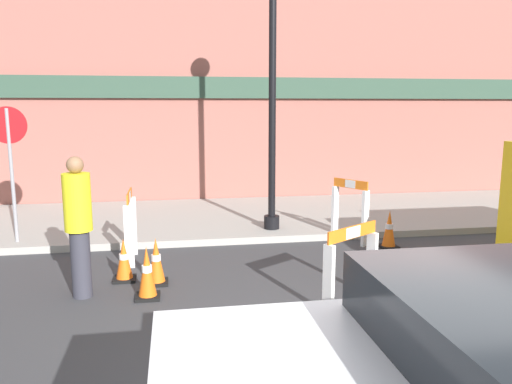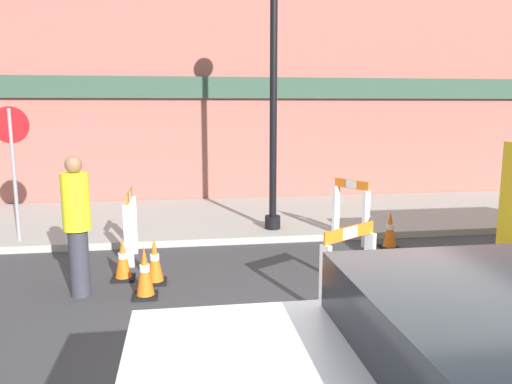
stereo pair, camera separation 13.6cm
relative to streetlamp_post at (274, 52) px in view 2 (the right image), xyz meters
name	(u,v)px [view 2 (the right image)]	position (x,y,z in m)	size (l,w,h in m)	color
ground_plane	(355,383)	(-0.21, -5.07, -3.31)	(60.00, 60.00, 0.00)	#38383A
sidewalk_slab	(252,217)	(-0.21, 1.33, -3.25)	(18.00, 3.81, 0.12)	#9E9B93
storefront_facade	(240,90)	(-0.21, 3.31, -0.56)	(18.00, 0.22, 5.50)	#93564C
streetlamp_post	(274,52)	(0.00, 0.00, 0.00)	(0.44, 0.44, 4.94)	black
stop_sign	(12,152)	(-4.39, -0.19, -1.68)	(0.60, 0.06, 2.24)	gray
barricade_0	(351,210)	(1.24, -0.72, -2.72)	(0.49, 0.68, 1.12)	white
barricade_1	(131,224)	(-2.45, -1.18, -2.73)	(0.14, 0.75, 1.09)	white
barricade_2	(349,262)	(0.29, -3.39, -2.78)	(0.83, 0.60, 0.97)	white
traffic_cone_0	(145,273)	(-2.13, -2.79, -2.99)	(0.30, 0.30, 0.67)	black
traffic_cone_1	(390,230)	(1.78, -1.17, -3.00)	(0.30, 0.30, 0.65)	black
traffic_cone_2	(123,260)	(-2.48, -2.08, -3.02)	(0.30, 0.30, 0.59)	black
traffic_cone_3	(155,261)	(-2.04, -2.29, -3.00)	(0.30, 0.30, 0.64)	black
person_worker	(77,222)	(-2.94, -2.60, -2.35)	(0.44, 0.44, 1.77)	#33333D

